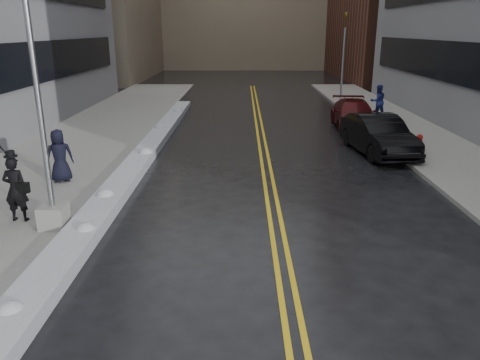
{
  "coord_description": "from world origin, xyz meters",
  "views": [
    {
      "loc": [
        1.58,
        -9.17,
        5.07
      ],
      "look_at": [
        1.52,
        2.46,
        1.3
      ],
      "focal_mm": 35.0,
      "sensor_mm": 36.0,
      "label": 1
    }
  ],
  "objects_px": {
    "traffic_signal": "(343,54)",
    "car_black": "(378,135)",
    "car_maroon": "(354,115)",
    "lamppost": "(43,138)",
    "pedestrian_fedora": "(16,189)",
    "pedestrian_c": "(60,156)",
    "fire_hydrant": "(419,142)",
    "pedestrian_east": "(378,101)"
  },
  "relations": [
    {
      "from": "pedestrian_fedora",
      "to": "car_maroon",
      "type": "relative_size",
      "value": 0.35
    },
    {
      "from": "traffic_signal",
      "to": "pedestrian_c",
      "type": "bearing_deg",
      "value": -125.72
    },
    {
      "from": "traffic_signal",
      "to": "car_maroon",
      "type": "bearing_deg",
      "value": -96.69
    },
    {
      "from": "fire_hydrant",
      "to": "pedestrian_fedora",
      "type": "xyz_separation_m",
      "value": [
        -13.41,
        -7.54,
        0.49
      ]
    },
    {
      "from": "lamppost",
      "to": "pedestrian_c",
      "type": "distance_m",
      "value": 4.33
    },
    {
      "from": "pedestrian_fedora",
      "to": "car_black",
      "type": "relative_size",
      "value": 0.36
    },
    {
      "from": "fire_hydrant",
      "to": "car_maroon",
      "type": "relative_size",
      "value": 0.14
    },
    {
      "from": "pedestrian_c",
      "to": "car_maroon",
      "type": "bearing_deg",
      "value": -164.5
    },
    {
      "from": "fire_hydrant",
      "to": "car_maroon",
      "type": "bearing_deg",
      "value": 105.32
    },
    {
      "from": "pedestrian_east",
      "to": "car_maroon",
      "type": "xyz_separation_m",
      "value": [
        -1.88,
        -2.39,
        -0.35
      ]
    },
    {
      "from": "lamppost",
      "to": "traffic_signal",
      "type": "relative_size",
      "value": 1.27
    },
    {
      "from": "car_black",
      "to": "car_maroon",
      "type": "distance_m",
      "value": 5.34
    },
    {
      "from": "traffic_signal",
      "to": "pedestrian_c",
      "type": "height_order",
      "value": "traffic_signal"
    },
    {
      "from": "fire_hydrant",
      "to": "pedestrian_fedora",
      "type": "relative_size",
      "value": 0.41
    },
    {
      "from": "car_maroon",
      "to": "traffic_signal",
      "type": "bearing_deg",
      "value": 87.29
    },
    {
      "from": "pedestrian_fedora",
      "to": "car_black",
      "type": "xyz_separation_m",
      "value": [
        11.71,
        7.69,
        -0.22
      ]
    },
    {
      "from": "fire_hydrant",
      "to": "traffic_signal",
      "type": "relative_size",
      "value": 0.12
    },
    {
      "from": "fire_hydrant",
      "to": "car_maroon",
      "type": "height_order",
      "value": "car_maroon"
    },
    {
      "from": "traffic_signal",
      "to": "pedestrian_east",
      "type": "height_order",
      "value": "traffic_signal"
    },
    {
      "from": "pedestrian_east",
      "to": "pedestrian_fedora",
      "type": "bearing_deg",
      "value": 36.48
    },
    {
      "from": "car_black",
      "to": "car_maroon",
      "type": "bearing_deg",
      "value": 79.91
    },
    {
      "from": "traffic_signal",
      "to": "pedestrian_c",
      "type": "distance_m",
      "value": 22.45
    },
    {
      "from": "fire_hydrant",
      "to": "pedestrian_fedora",
      "type": "height_order",
      "value": "pedestrian_fedora"
    },
    {
      "from": "fire_hydrant",
      "to": "pedestrian_fedora",
      "type": "bearing_deg",
      "value": -150.64
    },
    {
      "from": "pedestrian_fedora",
      "to": "car_black",
      "type": "bearing_deg",
      "value": -145.28
    },
    {
      "from": "traffic_signal",
      "to": "pedestrian_c",
      "type": "relative_size",
      "value": 3.38
    },
    {
      "from": "fire_hydrant",
      "to": "car_black",
      "type": "bearing_deg",
      "value": 175.27
    },
    {
      "from": "pedestrian_east",
      "to": "car_black",
      "type": "height_order",
      "value": "pedestrian_east"
    },
    {
      "from": "pedestrian_fedora",
      "to": "lamppost",
      "type": "bearing_deg",
      "value": 159.2
    },
    {
      "from": "traffic_signal",
      "to": "car_black",
      "type": "xyz_separation_m",
      "value": [
        -1.21,
        -13.86,
        -2.58
      ]
    },
    {
      "from": "traffic_signal",
      "to": "pedestrian_c",
      "type": "xyz_separation_m",
      "value": [
        -13.03,
        -18.12,
        -2.36
      ]
    },
    {
      "from": "car_black",
      "to": "car_maroon",
      "type": "height_order",
      "value": "car_black"
    },
    {
      "from": "pedestrian_east",
      "to": "fire_hydrant",
      "type": "bearing_deg",
      "value": 75.52
    },
    {
      "from": "car_black",
      "to": "car_maroon",
      "type": "relative_size",
      "value": 0.97
    },
    {
      "from": "pedestrian_c",
      "to": "car_maroon",
      "type": "distance_m",
      "value": 15.39
    },
    {
      "from": "lamppost",
      "to": "traffic_signal",
      "type": "distance_m",
      "value": 24.98
    },
    {
      "from": "pedestrian_fedora",
      "to": "car_maroon",
      "type": "height_order",
      "value": "pedestrian_fedora"
    },
    {
      "from": "pedestrian_fedora",
      "to": "pedestrian_c",
      "type": "xyz_separation_m",
      "value": [
        -0.12,
        3.42,
        0.0
      ]
    },
    {
      "from": "pedestrian_c",
      "to": "lamppost",
      "type": "bearing_deg",
      "value": 84.55
    },
    {
      "from": "lamppost",
      "to": "fire_hydrant",
      "type": "xyz_separation_m",
      "value": [
        12.3,
        8.0,
        -1.98
      ]
    },
    {
      "from": "car_maroon",
      "to": "lamppost",
      "type": "bearing_deg",
      "value": -124.73
    },
    {
      "from": "fire_hydrant",
      "to": "pedestrian_east",
      "type": "distance_m",
      "value": 7.9
    }
  ]
}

